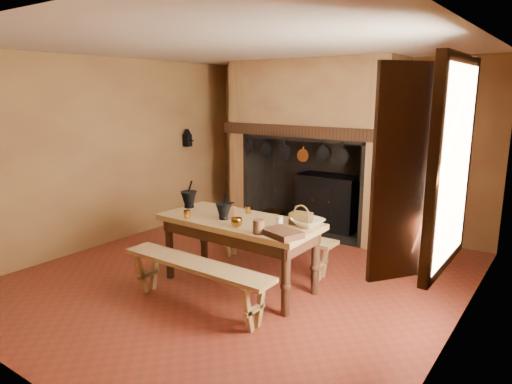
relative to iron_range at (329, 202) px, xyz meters
The scene contains 28 objects.
floor 2.50m from the iron_range, 89.02° to the right, with size 5.50×5.50×0.00m, color maroon.
ceiling 3.37m from the iron_range, 89.02° to the right, with size 5.50×5.50×0.00m, color silver.
back_wall 0.97m from the iron_range, 82.10° to the left, with size 5.00×0.02×2.80m, color olive.
wall_left 3.59m from the iron_range, 135.12° to the right, with size 0.02×5.50×2.80m, color olive.
wall_right 3.65m from the iron_range, 43.91° to the right, with size 0.02×5.50×2.80m, color olive.
wall_front 5.28m from the iron_range, 89.54° to the right, with size 5.00×0.02×2.80m, color olive.
chimney_breast 1.36m from the iron_range, 151.95° to the right, with size 2.95×0.96×2.80m.
iron_range is the anchor object (origin of this frame).
hearth_pans 1.10m from the iron_range, 167.25° to the right, with size 0.51×0.62×0.20m.
hanging_pans 1.12m from the iron_range, 115.02° to the right, with size 1.92×0.29×0.27m.
onion_string 1.49m from the iron_range, 32.25° to the right, with size 0.12×0.10×0.46m, color #935F1B, non-canonical shape.
herb_bunch 1.65m from the iron_range, 28.28° to the right, with size 0.20×0.20×0.35m, color #535C2B.
window 3.91m from the iron_range, 49.98° to the right, with size 0.39×1.75×1.76m.
wall_coffee_mill 2.74m from the iron_range, 159.32° to the right, with size 0.23×0.16×0.31m.
work_table 2.73m from the iron_range, 86.21° to the right, with size 1.92×0.85×0.83m.
bench_front 3.47m from the iron_range, 87.03° to the right, with size 1.88×0.33×0.53m.
bench_back 1.99m from the iron_range, 84.80° to the right, with size 1.76×0.31×0.50m.
mortar_large 2.78m from the iron_range, 104.36° to the right, with size 0.21×0.21×0.36m.
mortar_small 2.85m from the iron_range, 89.23° to the right, with size 0.19×0.19×0.32m.
coffee_grinder 2.78m from the iron_range, 89.49° to the right, with size 0.18×0.14×0.21m.
brass_mug_a 3.07m from the iron_range, 96.71° to the right, with size 0.08×0.08×0.09m, color #B47E29.
brass_mug_b 2.46m from the iron_range, 87.53° to the right, with size 0.07×0.07×0.08m, color #B47E29.
mixing_bowl 2.71m from the iron_range, 68.59° to the right, with size 0.34×0.34×0.08m, color beige.
stoneware_crock 3.14m from the iron_range, 77.19° to the right, with size 0.12×0.12×0.15m, color #51301E.
glass_jar 2.85m from the iron_range, 74.58° to the right, with size 0.07×0.07×0.12m, color beige.
wicker_basket 2.65m from the iron_range, 70.50° to the right, with size 0.25×0.20×0.22m.
wooden_tray 3.14m from the iron_range, 72.31° to the right, with size 0.39×0.28×0.07m, color #391C12.
brass_cup 3.02m from the iron_range, 83.31° to the right, with size 0.13×0.13×0.10m, color #B47E29.
Camera 1 is at (3.30, -4.34, 2.29)m, focal length 32.00 mm.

